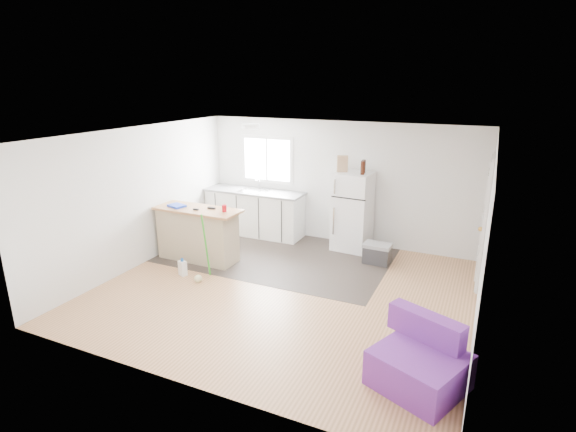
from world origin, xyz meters
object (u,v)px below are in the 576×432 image
at_px(refrigerator, 352,211).
at_px(cardboard_box, 342,164).
at_px(cleaner_jug, 183,268).
at_px(blue_tray, 177,206).
at_px(cooler, 377,253).
at_px(purple_seat, 420,363).
at_px(bottle_right, 364,166).
at_px(mop, 201,268).
at_px(bottle_left, 363,168).
at_px(peninsula, 198,234).
at_px(red_cup, 224,208).
at_px(kitchen_cabinets, 255,212).

bearing_deg(refrigerator, cardboard_box, -172.35).
relative_size(cleaner_jug, blue_tray, 1.00).
distance_m(cleaner_jug, blue_tray, 1.20).
bearing_deg(cooler, blue_tray, -158.04).
bearing_deg(purple_seat, cardboard_box, 143.20).
bearing_deg(refrigerator, bottle_right, 9.84).
height_order(mop, bottle_left, bottle_left).
bearing_deg(mop, bottle_left, 31.96).
distance_m(peninsula, refrigerator, 2.91).
bearing_deg(peninsula, blue_tray, -170.77).
height_order(cooler, purple_seat, purple_seat).
bearing_deg(blue_tray, cooler, 19.95).
bearing_deg(red_cup, mop, -88.70).
bearing_deg(bottle_right, blue_tray, -148.91).
relative_size(blue_tray, bottle_right, 1.20).
height_order(refrigerator, purple_seat, refrigerator).
bearing_deg(mop, purple_seat, -35.80).
height_order(cleaner_jug, bottle_right, bottle_right).
xyz_separation_m(refrigerator, cleaner_jug, (-2.20, -2.38, -0.62)).
height_order(mop, bottle_right, bottle_right).
xyz_separation_m(refrigerator, bottle_left, (0.18, -0.11, 0.87)).
height_order(bottle_left, bottle_right, same).
bearing_deg(cardboard_box, mop, -122.36).
bearing_deg(kitchen_cabinets, blue_tray, -109.99).
height_order(purple_seat, blue_tray, blue_tray).
bearing_deg(cleaner_jug, mop, 11.55).
distance_m(kitchen_cabinets, bottle_right, 2.55).
height_order(purple_seat, cardboard_box, cardboard_box).
height_order(cooler, mop, mop).
distance_m(mop, bottle_right, 3.44).
xyz_separation_m(kitchen_cabinets, bottle_right, (2.28, 0.02, 1.14)).
distance_m(cooler, mop, 3.09).
relative_size(kitchen_cabinets, bottle_left, 8.44).
bearing_deg(cleaner_jug, bottle_left, 65.25).
height_order(kitchen_cabinets, peninsula, kitchen_cabinets).
distance_m(cleaner_jug, red_cup, 1.22).
distance_m(purple_seat, cardboard_box, 4.38).
relative_size(bottle_left, bottle_right, 1.00).
bearing_deg(bottle_right, peninsula, -146.17).
bearing_deg(purple_seat, mop, -174.56).
bearing_deg(bottle_right, cleaner_jug, -134.62).
xyz_separation_m(cooler, cardboard_box, (-0.86, 0.50, 1.46)).
relative_size(refrigerator, cleaner_jug, 5.00).
distance_m(cardboard_box, bottle_right, 0.40).
bearing_deg(purple_seat, refrigerator, 140.29).
height_order(kitchen_cabinets, red_cup, kitchen_cabinets).
bearing_deg(blue_tray, purple_seat, -22.21).
bearing_deg(blue_tray, cardboard_box, 34.44).
relative_size(cleaner_jug, bottle_left, 1.20).
xyz_separation_m(cooler, bottle_left, (-0.45, 0.40, 1.44)).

